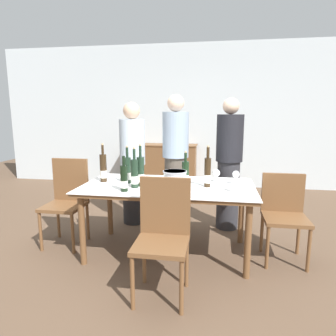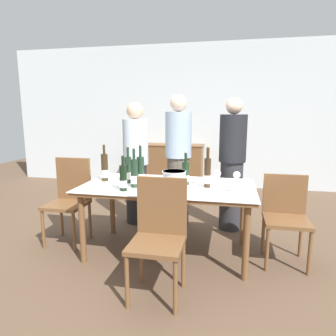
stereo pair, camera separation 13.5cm
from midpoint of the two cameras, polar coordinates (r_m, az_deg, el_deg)
The scene contains 21 objects.
ground_plane at distance 3.33m, azimuth 1.21°, elevation -15.73°, with size 12.00×12.00×0.00m, color brown.
back_wall at distance 6.09m, azimuth 6.81°, elevation 9.72°, with size 8.00×0.10×2.80m.
sideboard_cabinet at distance 5.99m, azimuth 0.29°, elevation 0.45°, with size 1.48×0.46×0.86m.
dining_table at distance 3.09m, azimuth 1.26°, elevation -4.54°, with size 1.75×0.95×0.74m.
ice_bucket at distance 2.91m, azimuth 2.51°, elevation -2.19°, with size 0.23×0.23×0.18m.
wine_bottle_0 at distance 3.00m, azimuth 8.81°, elevation -0.96°, with size 0.07×0.07×0.42m.
wine_bottle_1 at distance 3.09m, azimuth 4.63°, elevation -1.05°, with size 0.07×0.07×0.35m.
wine_bottle_2 at distance 3.18m, azimuth -6.38°, elevation -0.45°, with size 0.08×0.08×0.40m.
wine_bottle_3 at distance 2.98m, azimuth -5.14°, elevation -1.10°, with size 0.07×0.07×0.40m.
wine_bottle_4 at distance 2.86m, azimuth -7.18°, elevation -2.02°, with size 0.07×0.07×0.34m.
wine_bottle_5 at distance 3.04m, azimuth -3.98°, elevation -0.73°, with size 0.08×0.08×0.43m.
wine_bottle_6 at distance 3.30m, azimuth -10.82°, elevation -0.04°, with size 0.07×0.07×0.41m.
wine_glass_0 at distance 3.23m, azimuth 10.50°, elevation -1.09°, with size 0.08×0.08×0.14m.
wine_glass_1 at distance 3.18m, azimuth 14.15°, elevation -1.40°, with size 0.08×0.08×0.14m.
wine_glass_2 at distance 2.86m, azimuth 13.66°, elevation -2.90°, with size 0.07×0.07×0.13m.
chair_right_end at distance 3.23m, azimuth 22.59°, elevation -7.77°, with size 0.42×0.42×0.86m.
chair_near_front at distance 2.47m, azimuth -0.09°, elevation -11.63°, with size 0.42×0.42×0.95m.
chair_left_end at distance 3.60m, azimuth -17.16°, elevation -4.90°, with size 0.42×0.42×0.96m.
person_host at distance 3.98m, azimuth -5.15°, elevation 0.83°, with size 0.33×0.33×1.61m.
person_guest_left at distance 3.82m, azimuth 2.98°, elevation 1.14°, with size 0.33×0.33×1.69m.
person_guest_right at distance 3.82m, azimuth 13.08°, elevation 0.51°, with size 0.33×0.33×1.65m.
Camera 2 is at (0.62, -2.93, 1.47)m, focal length 32.00 mm.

